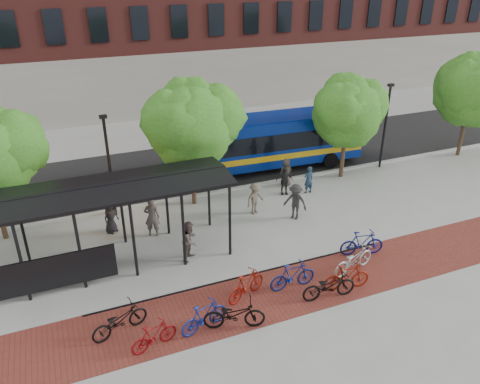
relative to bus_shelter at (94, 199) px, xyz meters
name	(u,v)px	position (x,y,z in m)	size (l,w,h in m)	color
ground	(274,221)	(8.13, 0.48, -3.00)	(160.00, 160.00, 0.00)	#9E9E99
asphalt_street	(218,163)	(8.13, 8.48, -2.99)	(160.00, 8.00, 0.01)	black
curb	(242,187)	(8.13, 4.48, -2.94)	(160.00, 0.25, 0.12)	#B7B7B2
brick_strip	(284,291)	(6.13, -4.52, -3.00)	(24.00, 3.00, 0.01)	maroon
bike_rack_rail	(244,285)	(4.83, -3.62, -3.00)	(12.00, 0.05, 0.95)	black
bus_shelter	(94,199)	(0.00, 0.00, 0.00)	(10.60, 3.07, 3.60)	black
tree_b	(192,120)	(5.23, 3.83, 1.46)	(5.15, 4.20, 6.47)	#382619
tree_c	(348,109)	(14.22, 3.83, 1.06)	(4.66, 3.80, 5.92)	#382619
tree_d	(473,87)	(23.23, 3.83, 1.47)	(5.39, 4.40, 6.55)	#382619
lamp_post_left	(109,164)	(1.13, 4.08, -0.25)	(0.35, 0.20, 5.12)	black
lamp_post_right	(385,124)	(17.13, 4.08, -0.25)	(0.35, 0.20, 5.12)	black
bus	(265,139)	(10.46, 6.61, -1.14)	(12.08, 3.32, 3.23)	navy
bike_0	(119,321)	(-0.04, -4.41, -2.47)	(0.70, 2.00, 1.05)	black
bike_1	(154,336)	(0.88, -5.52, -2.51)	(0.46, 1.63, 0.98)	maroon
bike_3	(204,316)	(2.64, -5.33, -2.45)	(0.52, 1.83, 1.10)	navy
bike_4	(234,314)	(3.62, -5.62, -2.44)	(0.74, 2.12, 1.12)	black
bike_5	(246,285)	(4.63, -4.30, -2.44)	(0.52, 1.85, 1.11)	maroon
bike_7	(293,276)	(6.48, -4.46, -2.43)	(0.53, 1.89, 1.14)	navy
bike_8	(329,286)	(7.45, -5.50, -2.45)	(0.73, 2.09, 1.10)	black
bike_9	(347,277)	(8.36, -5.29, -2.44)	(0.53, 1.86, 1.12)	maroon
bike_10	(354,259)	(9.29, -4.41, -2.44)	(0.74, 2.13, 1.12)	#ABABAD
bike_11	(362,243)	(10.31, -3.54, -2.43)	(0.54, 1.91, 1.15)	navy
pedestrian_0	(110,217)	(0.72, 2.47, -2.20)	(0.78, 0.51, 1.60)	black
pedestrian_1	(152,217)	(2.43, 1.43, -2.04)	(0.70, 0.46, 1.91)	#463F38
pedestrian_3	(255,198)	(7.62, 1.58, -2.18)	(1.06, 0.61, 1.64)	brown
pedestrian_4	(284,181)	(9.96, 2.98, -2.20)	(0.93, 0.39, 1.59)	#252525
pedestrian_6	(286,172)	(10.55, 3.91, -2.20)	(0.78, 0.51, 1.60)	#3E3532
pedestrian_7	(309,180)	(11.24, 2.61, -2.22)	(0.57, 0.37, 1.55)	#1E3346
pedestrian_8	(190,240)	(3.48, -1.02, -2.12)	(0.85, 0.67, 1.76)	#4F403A
pedestrian_9	(295,202)	(9.20, 0.36, -2.09)	(1.18, 0.68, 1.83)	#262626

